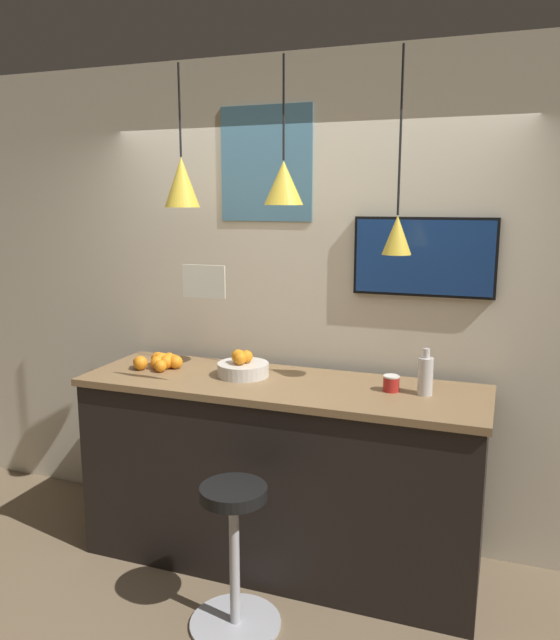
{
  "coord_description": "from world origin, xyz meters",
  "views": [
    {
      "loc": [
        1.14,
        -2.37,
        2.06
      ],
      "look_at": [
        0.0,
        0.75,
        1.43
      ],
      "focal_mm": 35.0,
      "sensor_mm": 36.0,
      "label": 1
    }
  ],
  "objects_px": {
    "mounted_tv": "(424,257)",
    "fruit_bowl": "(243,367)",
    "spread_jar": "(391,383)",
    "juice_bottle": "(425,375)",
    "bar_stool": "(234,545)"
  },
  "relations": [
    {
      "from": "fruit_bowl",
      "to": "juice_bottle",
      "type": "relative_size",
      "value": 1.2
    },
    {
      "from": "fruit_bowl",
      "to": "spread_jar",
      "type": "distance_m",
      "value": 0.85
    },
    {
      "from": "juice_bottle",
      "to": "bar_stool",
      "type": "bearing_deg",
      "value": -140.21
    },
    {
      "from": "juice_bottle",
      "to": "mounted_tv",
      "type": "distance_m",
      "value": 0.68
    },
    {
      "from": "bar_stool",
      "to": "spread_jar",
      "type": "bearing_deg",
      "value": 46.89
    },
    {
      "from": "bar_stool",
      "to": "mounted_tv",
      "type": "xyz_separation_m",
      "value": [
        0.71,
        1.02,
        1.32
      ]
    },
    {
      "from": "fruit_bowl",
      "to": "mounted_tv",
      "type": "xyz_separation_m",
      "value": [
        0.94,
        0.36,
        0.63
      ]
    },
    {
      "from": "mounted_tv",
      "to": "spread_jar",
      "type": "bearing_deg",
      "value": -104.71
    },
    {
      "from": "mounted_tv",
      "to": "fruit_bowl",
      "type": "bearing_deg",
      "value": -158.9
    },
    {
      "from": "fruit_bowl",
      "to": "juice_bottle",
      "type": "bearing_deg",
      "value": 0.15
    },
    {
      "from": "bar_stool",
      "to": "fruit_bowl",
      "type": "relative_size",
      "value": 2.49
    },
    {
      "from": "bar_stool",
      "to": "mounted_tv",
      "type": "distance_m",
      "value": 1.82
    },
    {
      "from": "fruit_bowl",
      "to": "juice_bottle",
      "type": "height_order",
      "value": "juice_bottle"
    },
    {
      "from": "bar_stool",
      "to": "fruit_bowl",
      "type": "height_order",
      "value": "fruit_bowl"
    },
    {
      "from": "juice_bottle",
      "to": "spread_jar",
      "type": "bearing_deg",
      "value": -180.0
    }
  ]
}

